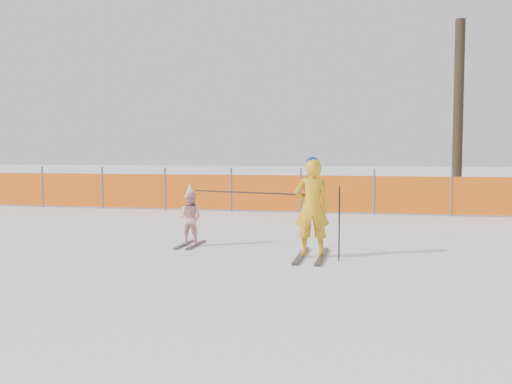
% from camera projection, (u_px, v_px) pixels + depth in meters
% --- Properties ---
extents(ground, '(120.00, 120.00, 0.00)m').
position_uv_depth(ground, '(250.00, 254.00, 9.48)').
color(ground, white).
rests_on(ground, ground).
extents(adult, '(0.62, 1.50, 1.62)m').
position_uv_depth(adult, '(312.00, 208.00, 9.13)').
color(adult, black).
rests_on(adult, ground).
extents(child, '(0.49, 1.01, 1.13)m').
position_uv_depth(child, '(190.00, 217.00, 10.31)').
color(child, black).
rests_on(child, ground).
extents(ski_poles, '(2.63, 0.89, 1.16)m').
position_uv_depth(ski_poles, '(278.00, 203.00, 9.40)').
color(ski_poles, black).
rests_on(ski_poles, ground).
extents(safety_fence, '(16.12, 0.06, 1.25)m').
position_uv_depth(safety_fence, '(233.00, 192.00, 16.27)').
color(safety_fence, '#595960').
rests_on(safety_fence, ground).
extents(tree_trunks, '(2.74, 0.56, 6.06)m').
position_uv_depth(tree_trunks, '(483.00, 114.00, 18.86)').
color(tree_trunks, '#322316').
rests_on(tree_trunks, ground).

